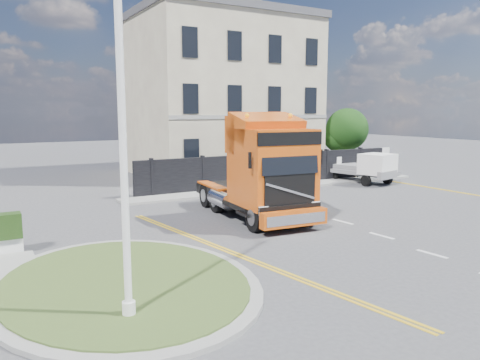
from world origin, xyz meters
TOP-DOWN VIEW (x-y plane):
  - ground at (0.00, 0.00)m, footprint 120.00×120.00m
  - traffic_island at (-7.00, -3.00)m, footprint 6.80×6.80m
  - hoarding_fence at (6.55, 9.00)m, footprint 18.80×0.25m
  - georgian_building at (6.00, 16.50)m, footprint 12.30×10.30m
  - tree at (14.38, 12.10)m, footprint 3.20×3.20m
  - pavement_far at (6.00, 8.10)m, footprint 20.00×1.60m
  - truck at (0.24, 1.47)m, footprint 3.34×7.49m
  - flatbed_pickup at (11.54, 6.55)m, footprint 2.84×5.01m
  - lamppost_island at (-7.50, -5.11)m, footprint 0.22×0.45m

SIDE VIEW (x-z plane):
  - ground at x=0.00m, z-range 0.00..0.00m
  - pavement_far at x=6.00m, z-range 0.00..0.12m
  - traffic_island at x=-7.00m, z-range 0.00..0.16m
  - hoarding_fence at x=6.55m, z-range 0.00..2.00m
  - flatbed_pickup at x=11.54m, z-range 0.07..2.03m
  - truck at x=0.24m, z-range -0.23..4.13m
  - tree at x=14.38m, z-range 0.65..5.45m
  - lamppost_island at x=-7.50m, z-range 0.15..7.44m
  - georgian_building at x=6.00m, z-range -0.63..12.17m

